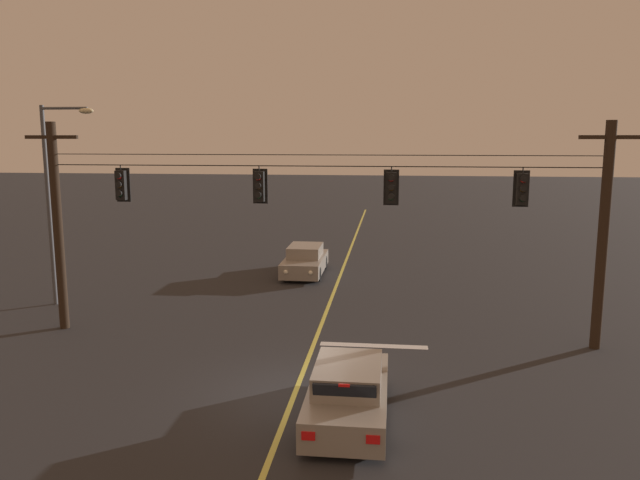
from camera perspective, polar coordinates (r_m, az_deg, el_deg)
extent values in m
plane|color=#28282B|center=(16.31, -2.39, -14.09)|extent=(180.00, 180.00, 0.00)
cube|color=#D1C64C|center=(26.29, 1.29, -4.83)|extent=(0.14, 60.00, 0.01)
cube|color=silver|center=(19.86, 4.98, -9.69)|extent=(3.40, 0.36, 0.01)
cylinder|color=#2D2116|center=(22.55, -23.06, 1.07)|extent=(0.32, 0.32, 7.01)
cube|color=#2D2116|center=(22.34, -23.57, 8.71)|extent=(1.80, 0.12, 0.12)
cylinder|color=slate|center=(22.35, -23.51, 7.82)|extent=(0.12, 0.12, 0.18)
cylinder|color=#2D2116|center=(20.59, 24.68, 0.21)|extent=(0.32, 0.32, 7.01)
cube|color=#2D2116|center=(20.36, 25.27, 8.59)|extent=(1.80, 0.12, 0.12)
cylinder|color=slate|center=(20.37, 25.20, 7.61)|extent=(0.12, 0.12, 0.18)
cylinder|color=black|center=(19.52, -0.35, 6.84)|extent=(17.55, 0.03, 0.03)
cylinder|color=black|center=(19.50, -0.35, 7.87)|extent=(17.55, 0.02, 0.02)
cylinder|color=black|center=(21.30, -17.96, 6.37)|extent=(0.04, 0.04, 0.18)
cube|color=black|center=(21.34, -17.89, 4.84)|extent=(0.32, 0.26, 0.96)
cube|color=black|center=(21.47, -17.72, 4.88)|extent=(0.48, 0.03, 1.12)
sphere|color=red|center=(21.17, -18.10, 5.58)|extent=(0.17, 0.17, 0.17)
cylinder|color=black|center=(21.13, -18.16, 5.69)|extent=(0.20, 0.10, 0.20)
sphere|color=#3D280A|center=(21.19, -18.06, 4.80)|extent=(0.17, 0.17, 0.17)
cylinder|color=black|center=(21.15, -18.12, 4.91)|extent=(0.20, 0.10, 0.20)
sphere|color=black|center=(21.22, -18.02, 4.03)|extent=(0.17, 0.17, 0.17)
cylinder|color=black|center=(21.18, -18.08, 4.13)|extent=(0.20, 0.10, 0.20)
cylinder|color=black|center=(19.83, -5.66, 6.58)|extent=(0.04, 0.04, 0.18)
cube|color=black|center=(19.87, -5.63, 4.94)|extent=(0.32, 0.26, 0.96)
cube|color=black|center=(20.01, -5.54, 4.97)|extent=(0.48, 0.03, 1.12)
sphere|color=red|center=(19.69, -5.74, 5.74)|extent=(0.17, 0.17, 0.17)
cylinder|color=black|center=(19.65, -5.77, 5.85)|extent=(0.20, 0.10, 0.20)
sphere|color=#3D280A|center=(19.71, -5.73, 4.90)|extent=(0.17, 0.17, 0.17)
cylinder|color=black|center=(19.67, -5.75, 5.02)|extent=(0.20, 0.10, 0.20)
sphere|color=black|center=(19.74, -5.71, 4.07)|extent=(0.17, 0.17, 0.17)
cylinder|color=black|center=(19.69, -5.74, 4.18)|extent=(0.20, 0.10, 0.20)
cylinder|color=black|center=(19.37, 6.63, 6.49)|extent=(0.04, 0.04, 0.18)
cube|color=black|center=(19.41, 6.59, 4.81)|extent=(0.32, 0.26, 0.96)
cube|color=black|center=(19.55, 6.60, 4.85)|extent=(0.48, 0.03, 1.12)
sphere|color=red|center=(19.23, 6.61, 5.63)|extent=(0.17, 0.17, 0.17)
cylinder|color=black|center=(19.19, 6.61, 5.75)|extent=(0.20, 0.10, 0.20)
sphere|color=#3D280A|center=(19.25, 6.59, 4.78)|extent=(0.17, 0.17, 0.17)
cylinder|color=black|center=(19.21, 6.59, 4.89)|extent=(0.20, 0.10, 0.20)
sphere|color=black|center=(19.28, 6.58, 3.92)|extent=(0.17, 0.17, 0.17)
cylinder|color=black|center=(19.23, 6.58, 4.04)|extent=(0.20, 0.10, 0.20)
cylinder|color=black|center=(19.76, 18.25, 6.14)|extent=(0.04, 0.04, 0.18)
cube|color=black|center=(19.80, 18.16, 4.49)|extent=(0.32, 0.26, 0.96)
cube|color=black|center=(19.94, 18.08, 4.53)|extent=(0.48, 0.03, 1.12)
sphere|color=red|center=(19.62, 18.30, 5.29)|extent=(0.17, 0.17, 0.17)
cylinder|color=black|center=(19.58, 18.33, 5.41)|extent=(0.20, 0.10, 0.20)
sphere|color=#3D280A|center=(19.64, 18.25, 4.45)|extent=(0.17, 0.17, 0.17)
cylinder|color=black|center=(19.60, 18.28, 4.57)|extent=(0.20, 0.10, 0.20)
sphere|color=black|center=(19.67, 18.21, 3.62)|extent=(0.17, 0.17, 0.17)
cylinder|color=black|center=(19.62, 18.24, 3.73)|extent=(0.20, 0.10, 0.20)
cube|color=gray|center=(14.90, 2.63, -14.34)|extent=(1.80, 4.30, 0.68)
cube|color=gray|center=(14.55, 2.61, -12.33)|extent=(1.51, 2.15, 0.54)
cube|color=black|center=(15.43, 2.87, -11.04)|extent=(1.40, 0.21, 0.48)
cube|color=black|center=(13.58, 2.28, -14.00)|extent=(1.37, 0.18, 0.46)
cylinder|color=black|center=(16.26, 0.12, -12.93)|extent=(0.22, 0.64, 0.64)
cylinder|color=black|center=(16.17, 5.85, -13.11)|extent=(0.22, 0.64, 0.64)
cylinder|color=black|center=(13.86, -1.22, -17.12)|extent=(0.22, 0.64, 0.64)
cylinder|color=black|center=(13.75, 5.65, -17.39)|extent=(0.22, 0.64, 0.64)
cube|color=red|center=(12.97, -1.09, -17.66)|extent=(0.28, 0.03, 0.18)
cube|color=red|center=(12.88, 4.92, -17.91)|extent=(0.28, 0.03, 0.18)
cube|color=red|center=(13.39, 2.24, -13.28)|extent=(0.24, 0.04, 0.06)
cube|color=gray|center=(29.55, -1.40, -2.21)|extent=(1.80, 4.30, 0.68)
cube|color=gray|center=(29.55, -1.37, -1.01)|extent=(1.51, 2.15, 0.54)
cube|color=black|center=(28.64, -1.64, -1.35)|extent=(1.40, 0.21, 0.48)
cube|color=black|center=(30.59, -1.09, -0.64)|extent=(1.37, 0.18, 0.46)
cylinder|color=black|center=(28.20, -0.19, -3.17)|extent=(0.22, 0.64, 0.64)
cylinder|color=black|center=(28.43, -3.36, -3.09)|extent=(0.22, 0.64, 0.64)
cylinder|color=black|center=(30.79, 0.41, -2.09)|extent=(0.22, 0.64, 0.64)
cylinder|color=black|center=(31.00, -2.50, -2.01)|extent=(0.22, 0.64, 0.64)
sphere|color=white|center=(27.36, -0.89, -3.04)|extent=(0.20, 0.20, 0.20)
sphere|color=white|center=(27.53, -3.19, -2.98)|extent=(0.20, 0.20, 0.20)
cylinder|color=#4C4F54|center=(25.92, -23.77, 2.79)|extent=(0.16, 0.16, 7.69)
cylinder|color=#4C4F54|center=(25.35, -22.55, 11.18)|extent=(1.80, 0.10, 0.10)
ellipsoid|color=beige|center=(24.95, -20.80, 11.10)|extent=(0.56, 0.30, 0.22)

